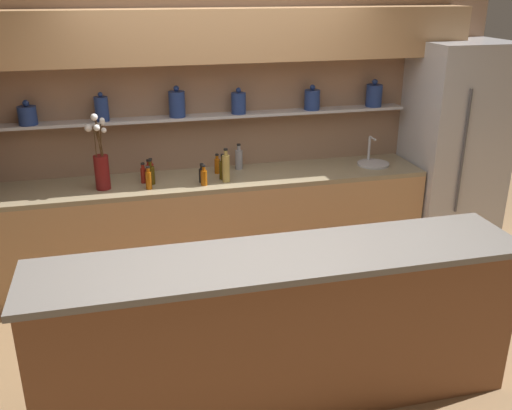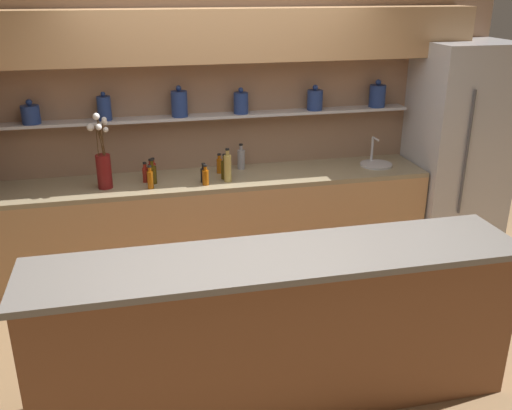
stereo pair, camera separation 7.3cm
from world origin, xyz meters
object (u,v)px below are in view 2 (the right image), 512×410
Objects in this scene: bottle_sauce_6 at (204,174)px; bottle_sauce_3 at (150,179)px; bottle_sauce_8 at (219,165)px; bottle_spirit_4 at (227,167)px; refrigerator at (457,152)px; sink_fixture at (376,163)px; bottle_sauce_9 at (145,174)px; bottle_oil_2 at (224,169)px; bottle_sauce_0 at (153,168)px; bottle_spirit_1 at (241,159)px; bottle_sauce_7 at (205,177)px; bottle_oil_10 at (153,174)px; bottle_sauce_5 at (151,171)px; flower_vase at (103,164)px.

bottle_sauce_3 is at bearing -172.25° from bottle_sauce_6.
bottle_spirit_4 is at bearing -83.30° from bottle_sauce_8.
refrigerator is 11.40× the size of bottle_sauce_8.
sink_fixture is 2.09m from bottle_sauce_9.
bottle_sauce_8 is (-0.02, 0.17, -0.01)m from bottle_oil_2.
bottle_sauce_8 reaches higher than bottle_sauce_0.
bottle_sauce_3 is 0.67× the size of bottle_spirit_4.
bottle_sauce_7 is at bearing -136.09° from bottle_spirit_1.
refrigerator is at bearing -3.53° from sink_fixture.
bottle_spirit_4 reaches higher than bottle_oil_2.
bottle_sauce_8 is (-0.03, 0.24, -0.05)m from bottle_spirit_4.
bottle_sauce_9 is (-2.09, -0.01, 0.05)m from sink_fixture.
bottle_oil_10 reaches higher than bottle_sauce_6.
bottle_oil_10 is at bearing 77.84° from bottle_sauce_3.
bottle_oil_10 is (-0.42, 0.14, 0.01)m from bottle_sauce_7.
bottle_oil_2 reaches higher than bottle_sauce_5.
refrigerator is at bearing 3.33° from bottle_sauce_7.
bottle_sauce_9 is (-0.03, 0.17, -0.01)m from bottle_sauce_3.
bottle_sauce_0 is at bearing 85.31° from bottle_oil_10.
bottle_sauce_5 is at bearing 20.19° from flower_vase.
bottle_spirit_1 is at bearing 15.74° from bottle_oil_10.
bottle_sauce_6 is at bearing 93.12° from bottle_sauce_7.
refrigerator is at bearing -2.23° from bottle_sauce_5.
bottle_oil_10 is (0.39, 0.03, -0.13)m from flower_vase.
sink_fixture is 1.44m from bottle_sauce_8.
refrigerator is 2.82m from bottle_oil_10.
bottle_sauce_8 reaches higher than bottle_sauce_6.
bottle_spirit_1 reaches higher than bottle_sauce_8.
bottle_sauce_9 is (-2.88, 0.04, -0.01)m from refrigerator.
bottle_sauce_5 is (-0.61, 0.13, -0.01)m from bottle_oil_2.
flower_vase reaches higher than bottle_sauce_0.
bottle_sauce_8 is (0.57, -0.05, 0.01)m from bottle_sauce_0.
bottle_spirit_4 is 0.25m from bottle_sauce_8.
bottle_sauce_6 is at bearing -143.08° from bottle_spirit_1.
bottle_sauce_5 is (-0.02, -0.09, 0.01)m from bottle_sauce_0.
bottle_sauce_0 is at bearing 140.06° from bottle_sauce_7.
bottle_spirit_1 reaches higher than bottle_sauce_5.
bottle_sauce_6 is (-0.20, 0.03, -0.06)m from bottle_spirit_4.
bottle_sauce_7 is at bearing -30.00° from bottle_sauce_5.
refrigerator reaches higher than bottle_sauce_9.
bottle_sauce_0 is 0.92× the size of bottle_sauce_7.
bottle_sauce_0 is 0.33m from bottle_sauce_3.
bottle_sauce_0 is 0.67m from bottle_spirit_4.
sink_fixture is 1.25× the size of bottle_spirit_1.
bottle_sauce_6 is (-1.61, -0.11, 0.04)m from sink_fixture.
bottle_spirit_4 is at bearing -17.96° from bottle_sauce_5.
bottle_oil_2 reaches higher than bottle_sauce_6.
bottle_sauce_3 is 1.11× the size of bottle_sauce_9.
bottle_spirit_1 reaches higher than bottle_oil_2.
flower_vase is at bearing 165.54° from bottle_sauce_3.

